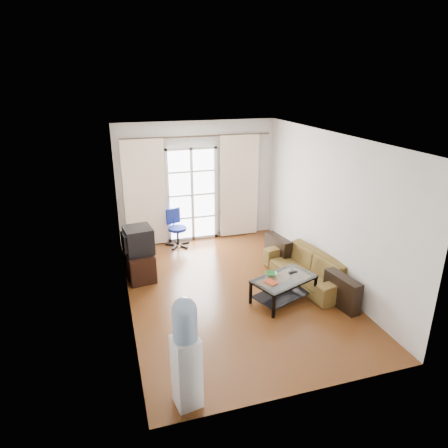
% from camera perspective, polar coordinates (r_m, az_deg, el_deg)
% --- Properties ---
extents(floor, '(5.20, 5.20, 0.00)m').
position_cam_1_polar(floor, '(7.23, 1.29, -9.39)').
color(floor, brown).
rests_on(floor, ground).
extents(ceiling, '(5.20, 5.20, 0.00)m').
position_cam_1_polar(ceiling, '(6.34, 1.49, 12.32)').
color(ceiling, white).
rests_on(ceiling, wall_back).
extents(wall_back, '(3.60, 0.02, 2.70)m').
position_cam_1_polar(wall_back, '(9.06, -3.78, 6.02)').
color(wall_back, silver).
rests_on(wall_back, floor).
extents(wall_front, '(3.60, 0.02, 2.70)m').
position_cam_1_polar(wall_front, '(4.49, 11.95, -9.96)').
color(wall_front, silver).
rests_on(wall_front, floor).
extents(wall_left, '(0.02, 5.20, 2.70)m').
position_cam_1_polar(wall_left, '(6.36, -14.21, -0.85)').
color(wall_left, silver).
rests_on(wall_left, floor).
extents(wall_right, '(0.02, 5.20, 2.70)m').
position_cam_1_polar(wall_right, '(7.40, 14.76, 2.08)').
color(wall_right, silver).
rests_on(wall_right, floor).
extents(french_door, '(1.16, 0.06, 2.15)m').
position_cam_1_polar(french_door, '(9.05, -4.58, 4.18)').
color(french_door, white).
rests_on(french_door, wall_back).
extents(curtain_rod, '(3.30, 0.04, 0.04)m').
position_cam_1_polar(curtain_rod, '(8.77, -3.78, 12.40)').
color(curtain_rod, '#4C3F2D').
rests_on(curtain_rod, wall_back).
extents(curtain_left, '(0.90, 0.07, 2.35)m').
position_cam_1_polar(curtain_left, '(8.80, -11.22, 4.23)').
color(curtain_left, '#FFEBCD').
rests_on(curtain_left, curtain_rod).
extents(curtain_right, '(0.90, 0.07, 2.35)m').
position_cam_1_polar(curtain_right, '(9.24, 2.18, 5.37)').
color(curtain_right, '#FFEBCD').
rests_on(curtain_right, curtain_rod).
extents(radiator, '(0.64, 0.12, 0.64)m').
position_cam_1_polar(radiator, '(9.48, 1.21, 0.25)').
color(radiator, gray).
rests_on(radiator, floor).
extents(sofa, '(2.11, 1.33, 0.55)m').
position_cam_1_polar(sofa, '(7.54, 11.71, -6.17)').
color(sofa, olive).
rests_on(sofa, floor).
extents(coffee_table, '(1.20, 0.94, 0.43)m').
position_cam_1_polar(coffee_table, '(6.85, 8.51, -8.78)').
color(coffee_table, silver).
rests_on(coffee_table, floor).
extents(bowl, '(0.32, 0.32, 0.05)m').
position_cam_1_polar(bowl, '(6.83, 6.78, -7.11)').
color(bowl, '#307C2D').
rests_on(bowl, coffee_table).
extents(book, '(0.30, 0.31, 0.02)m').
position_cam_1_polar(book, '(6.55, 6.32, -8.50)').
color(book, maroon).
rests_on(book, coffee_table).
extents(remote, '(0.17, 0.06, 0.02)m').
position_cam_1_polar(remote, '(6.98, 9.80, -6.78)').
color(remote, black).
rests_on(remote, coffee_table).
extents(tv_stand, '(0.57, 0.76, 0.51)m').
position_cam_1_polar(tv_stand, '(7.67, -11.99, -5.83)').
color(tv_stand, black).
rests_on(tv_stand, floor).
extents(crt_tv, '(0.59, 0.59, 0.49)m').
position_cam_1_polar(crt_tv, '(7.50, -12.29, -2.28)').
color(crt_tv, black).
rests_on(crt_tv, tv_stand).
extents(task_chair, '(0.71, 0.71, 0.83)m').
position_cam_1_polar(task_chair, '(8.99, -6.71, -1.60)').
color(task_chair, black).
rests_on(task_chair, floor).
extents(water_cooler, '(0.33, 0.33, 1.40)m').
position_cam_1_polar(water_cooler, '(4.64, -5.47, -17.64)').
color(water_cooler, white).
rests_on(water_cooler, floor).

